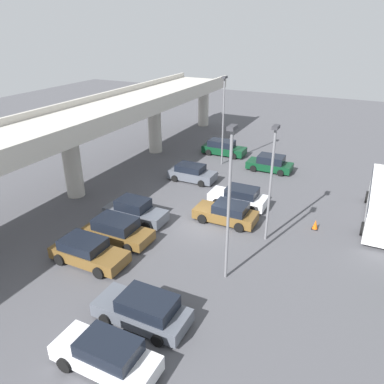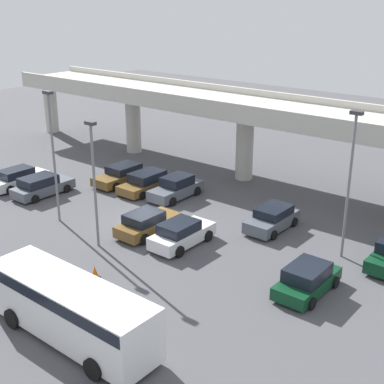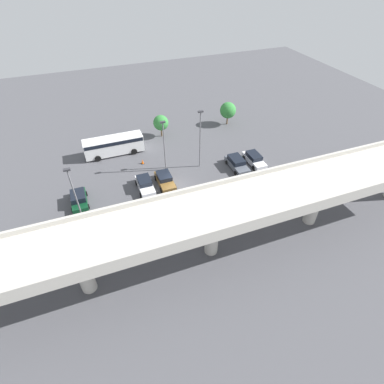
# 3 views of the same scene
# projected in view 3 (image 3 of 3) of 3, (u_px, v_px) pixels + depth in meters

# --- Properties ---
(ground_plane) EXTENTS (111.00, 111.00, 0.00)m
(ground_plane) POSITION_uv_depth(u_px,v_px,m) (177.00, 187.00, 41.39)
(ground_plane) COLOR #4C4C51
(highway_overpass) EXTENTS (53.24, 6.49, 6.98)m
(highway_overpass) POSITION_uv_depth(u_px,v_px,m) (213.00, 215.00, 29.34)
(highway_overpass) COLOR #BCB7AD
(highway_overpass) RESTS_ON ground_plane
(parked_car_0) EXTENTS (2.03, 4.71, 1.58)m
(parked_car_0) POSITION_uv_depth(u_px,v_px,m) (254.00, 159.00, 45.33)
(parked_car_0) COLOR silver
(parked_car_0) RESTS_ON ground_plane
(parked_car_1) EXTENTS (2.20, 4.76, 1.58)m
(parked_car_1) POSITION_uv_depth(u_px,v_px,m) (237.00, 163.00, 44.48)
(parked_car_1) COLOR #515660
(parked_car_1) RESTS_ON ground_plane
(parked_car_2) EXTENTS (2.26, 4.77, 1.51)m
(parked_car_2) POSITION_uv_depth(u_px,v_px,m) (238.00, 191.00, 39.59)
(parked_car_2) COLOR brown
(parked_car_2) RESTS_ON ground_plane
(parked_car_3) EXTENTS (2.26, 4.63, 1.56)m
(parked_car_3) POSITION_uv_depth(u_px,v_px,m) (218.00, 196.00, 38.86)
(parked_car_3) COLOR brown
(parked_car_3) RESTS_ON ground_plane
(parked_car_4) EXTENTS (2.10, 4.67, 1.69)m
(parked_car_4) POSITION_uv_depth(u_px,v_px,m) (200.00, 202.00, 37.80)
(parked_car_4) COLOR #515660
(parked_car_4) RESTS_ON ground_plane
(parked_car_5) EXTENTS (2.19, 4.55, 1.52)m
(parked_car_5) POSITION_uv_depth(u_px,v_px,m) (165.00, 180.00, 41.45)
(parked_car_5) COLOR brown
(parked_car_5) RESTS_ON ground_plane
(parked_car_6) EXTENTS (2.13, 4.53, 1.60)m
(parked_car_6) POSITION_uv_depth(u_px,v_px,m) (145.00, 185.00, 40.60)
(parked_car_6) COLOR silver
(parked_car_6) RESTS_ON ground_plane
(parked_car_7) EXTENTS (2.13, 4.31, 1.51)m
(parked_car_7) POSITION_uv_depth(u_px,v_px,m) (131.00, 218.00, 35.75)
(parked_car_7) COLOR #515660
(parked_car_7) RESTS_ON ground_plane
(parked_car_8) EXTENTS (2.16, 4.33, 1.55)m
(parked_car_8) POSITION_uv_depth(u_px,v_px,m) (79.00, 199.00, 38.38)
(parked_car_8) COLOR #0C381E
(parked_car_8) RESTS_ON ground_plane
(parked_car_9) EXTENTS (2.14, 4.67, 1.59)m
(parked_car_9) POSITION_uv_depth(u_px,v_px,m) (60.00, 237.00, 33.45)
(parked_car_9) COLOR #0C381E
(parked_car_9) RESTS_ON ground_plane
(shuttle_bus) EXTENTS (9.12, 2.78, 2.79)m
(shuttle_bus) POSITION_uv_depth(u_px,v_px,m) (114.00, 144.00, 46.81)
(shuttle_bus) COLOR white
(shuttle_bus) RESTS_ON ground_plane
(lamp_post_near_aisle) EXTENTS (0.70, 0.35, 8.73)m
(lamp_post_near_aisle) POSITION_uv_depth(u_px,v_px,m) (76.00, 197.00, 32.13)
(lamp_post_near_aisle) COLOR slate
(lamp_post_near_aisle) RESTS_ON ground_plane
(lamp_post_mid_lot) EXTENTS (0.70, 0.35, 7.83)m
(lamp_post_mid_lot) POSITION_uv_depth(u_px,v_px,m) (164.00, 143.00, 41.56)
(lamp_post_mid_lot) COLOR slate
(lamp_post_mid_lot) RESTS_ON ground_plane
(lamp_post_by_overpass) EXTENTS (0.70, 0.35, 8.90)m
(lamp_post_by_overpass) POSITION_uv_depth(u_px,v_px,m) (200.00, 136.00, 41.91)
(lamp_post_by_overpass) COLOR slate
(lamp_post_by_overpass) RESTS_ON ground_plane
(tree_front_left) EXTENTS (2.87, 2.87, 4.16)m
(tree_front_left) POSITION_uv_depth(u_px,v_px,m) (228.00, 110.00, 53.82)
(tree_front_left) COLOR brown
(tree_front_left) RESTS_ON ground_plane
(tree_front_centre) EXTENTS (2.58, 2.58, 3.83)m
(tree_front_centre) POSITION_uv_depth(u_px,v_px,m) (161.00, 123.00, 50.53)
(tree_front_centre) COLOR brown
(tree_front_centre) RESTS_ON ground_plane
(traffic_cone) EXTENTS (0.44, 0.44, 0.70)m
(traffic_cone) POSITION_uv_depth(u_px,v_px,m) (143.00, 162.00, 45.53)
(traffic_cone) COLOR black
(traffic_cone) RESTS_ON ground_plane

